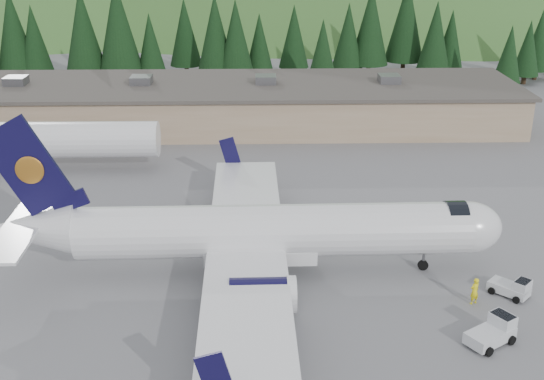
{
  "coord_description": "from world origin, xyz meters",
  "views": [
    {
      "loc": [
        -1.16,
        -43.35,
        23.75
      ],
      "look_at": [
        0.0,
        6.0,
        4.0
      ],
      "focal_mm": 45.0,
      "sensor_mm": 36.0,
      "label": 1
    }
  ],
  "objects_px": {
    "airliner": "(259,233)",
    "terminal_building": "(225,104)",
    "baggage_tug_b": "(513,288)",
    "second_airliner": "(18,139)",
    "baggage_tug_a": "(493,331)",
    "ramp_worker": "(475,291)"
  },
  "relations": [
    {
      "from": "second_airliner",
      "to": "baggage_tug_b",
      "type": "height_order",
      "value": "second_airliner"
    },
    {
      "from": "baggage_tug_a",
      "to": "second_airliner",
      "type": "bearing_deg",
      "value": 107.69
    },
    {
      "from": "ramp_worker",
      "to": "terminal_building",
      "type": "bearing_deg",
      "value": -92.85
    },
    {
      "from": "second_airliner",
      "to": "airliner",
      "type": "bearing_deg",
      "value": -42.68
    },
    {
      "from": "second_airliner",
      "to": "terminal_building",
      "type": "bearing_deg",
      "value": 38.78
    },
    {
      "from": "ramp_worker",
      "to": "airliner",
      "type": "bearing_deg",
      "value": -43.76
    },
    {
      "from": "terminal_building",
      "to": "airliner",
      "type": "bearing_deg",
      "value": -84.06
    },
    {
      "from": "ramp_worker",
      "to": "baggage_tug_b",
      "type": "bearing_deg",
      "value": 171.46
    },
    {
      "from": "airliner",
      "to": "baggage_tug_b",
      "type": "height_order",
      "value": "airliner"
    },
    {
      "from": "airliner",
      "to": "terminal_building",
      "type": "distance_m",
      "value": 38.22
    },
    {
      "from": "airliner",
      "to": "baggage_tug_b",
      "type": "bearing_deg",
      "value": -12.91
    },
    {
      "from": "airliner",
      "to": "terminal_building",
      "type": "xyz_separation_m",
      "value": [
        -3.96,
        38.01,
        -0.56
      ]
    },
    {
      "from": "second_airliner",
      "to": "ramp_worker",
      "type": "height_order",
      "value": "second_airliner"
    },
    {
      "from": "baggage_tug_b",
      "to": "ramp_worker",
      "type": "relative_size",
      "value": 1.48
    },
    {
      "from": "baggage_tug_b",
      "to": "ramp_worker",
      "type": "distance_m",
      "value": 3.05
    },
    {
      "from": "second_airliner",
      "to": "baggage_tug_a",
      "type": "height_order",
      "value": "second_airliner"
    },
    {
      "from": "airliner",
      "to": "baggage_tug_a",
      "type": "distance_m",
      "value": 16.78
    },
    {
      "from": "airliner",
      "to": "second_airliner",
      "type": "height_order",
      "value": "airliner"
    },
    {
      "from": "ramp_worker",
      "to": "baggage_tug_a",
      "type": "bearing_deg",
      "value": 62.02
    },
    {
      "from": "airliner",
      "to": "baggage_tug_a",
      "type": "height_order",
      "value": "airliner"
    },
    {
      "from": "baggage_tug_a",
      "to": "baggage_tug_b",
      "type": "relative_size",
      "value": 1.23
    },
    {
      "from": "second_airliner",
      "to": "baggage_tug_b",
      "type": "distance_m",
      "value": 48.37
    }
  ]
}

